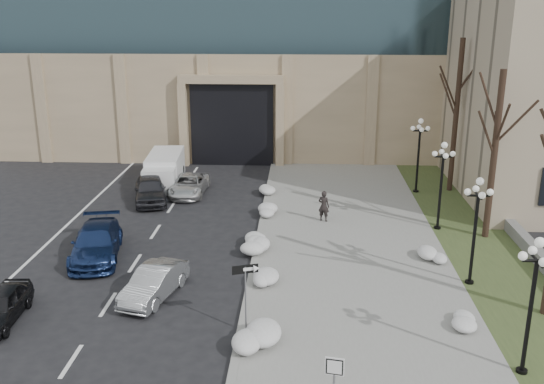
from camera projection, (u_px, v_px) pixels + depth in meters
The scene contains 27 objects.
sidewalk at pixel (353, 267), 27.38m from camera, with size 9.00×40.00×0.12m, color gray.
curb at pixel (254, 264), 27.59m from camera, with size 0.30×40.00×0.14m, color gray.
grass_strip at pixel (499, 270), 27.06m from camera, with size 4.00×40.00×0.10m, color #384723.
stone_wall at pixel (529, 247), 28.78m from camera, with size 0.50×30.00×0.70m, color slate.
car_b at pixel (154, 283), 24.49m from camera, with size 1.36×3.90×1.29m, color #95999C.
car_c at pixel (96, 243), 28.29m from camera, with size 2.10×5.16×1.50m, color navy.
car_d at pixel (189, 185), 37.73m from camera, with size 2.02×4.37×1.22m, color silver.
car_e at pixel (150, 189), 36.29m from camera, with size 1.82×4.52×1.54m, color #2D2D32.
pedestrian at pixel (324, 206), 32.70m from camera, with size 0.62×0.41×1.70m, color black.
box_truck at pixel (164, 170), 40.00m from camera, with size 2.54×6.09×1.89m.
one_way_sign at pixel (250, 277), 21.45m from camera, with size 0.99×0.42×2.66m.
keep_sign at pixel (334, 379), 16.27m from camera, with size 0.52×0.14×2.45m.
snow_clump_c at pixel (257, 341), 20.91m from camera, with size 1.10×1.60×0.36m, color silver.
snow_clump_d at pixel (263, 279), 25.59m from camera, with size 1.10×1.60×0.36m, color silver.
snow_clump_e at pixel (261, 247), 28.91m from camera, with size 1.10×1.60×0.36m, color silver.
snow_clump_f at pixel (266, 213), 33.70m from camera, with size 1.10×1.60×0.36m, color silver.
snow_clump_g at pixel (270, 190), 37.83m from camera, with size 1.10×1.60×0.36m, color silver.
snow_clump_i at pixel (468, 320), 22.33m from camera, with size 1.10×1.60×0.36m, color silver.
snow_clump_j at pixel (438, 258), 27.67m from camera, with size 1.10×1.60×0.36m, color silver.
snow_clump_k at pixel (261, 241), 29.70m from camera, with size 1.10×1.60×0.36m, color silver.
snow_clump_l at pixel (254, 332), 21.48m from camera, with size 1.10×1.60×0.36m, color silver.
lamppost_a at pixel (533, 288), 18.62m from camera, with size 1.18×1.18×4.76m.
lamppost_b at pixel (476, 217), 24.81m from camera, with size 1.18×1.18×4.76m.
lamppost_c at pixel (442, 174), 31.00m from camera, with size 1.18×1.18×4.76m.
lamppost_d at pixel (419, 146), 37.20m from camera, with size 1.18×1.18×4.76m.
tree_mid at pixel (497, 132), 29.22m from camera, with size 3.20×3.20×8.50m.
tree_far at pixel (458, 95), 36.65m from camera, with size 3.20×3.20×9.50m.
Camera 1 is at (1.13, -11.27, 11.48)m, focal length 40.00 mm.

